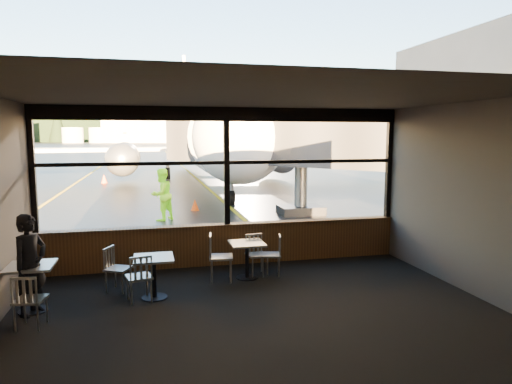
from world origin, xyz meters
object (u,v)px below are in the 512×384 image
object	(u,v)px
cone_nose	(195,205)
chair_left_s	(30,300)
passenger	(30,265)
cafe_table_left	(32,288)
cafe_table_near	(247,260)
chair_mid_w	(118,269)
ground_crew	(162,195)
chair_near_e	(271,255)
chair_near_n	(257,255)
cafe_table_mid	(154,278)
airliner	(201,100)
chair_near_w	(221,258)
chair_mid_s	(139,278)
cone_wing	(104,179)
jet_bridge	(301,146)

from	to	relation	value
cone_nose	chair_left_s	bearing A→B (deg)	-108.79
passenger	cafe_table_left	bearing A→B (deg)	49.84
cafe_table_near	chair_mid_w	bearing A→B (deg)	-175.36
passenger	ground_crew	xyz separation A→B (m)	(2.31, 7.95, 0.07)
chair_near_e	chair_near_n	bearing A→B (deg)	88.85
chair_near_n	passenger	world-z (taller)	passenger
ground_crew	chair_near_n	bearing A→B (deg)	60.26
passenger	cafe_table_mid	bearing A→B (deg)	-45.24
airliner	chair_near_w	bearing A→B (deg)	-95.28
cafe_table_near	chair_mid_s	xyz separation A→B (m)	(-2.11, -0.84, 0.06)
ground_crew	cone_nose	distance (m)	2.33
chair_mid_w	airliner	bearing A→B (deg)	-164.54
airliner	chair_near_n	distance (m)	21.77
cafe_table_mid	chair_left_s	distance (m)	2.02
cafe_table_left	passenger	xyz separation A→B (m)	(0.03, -0.12, 0.43)
cafe_table_left	chair_mid_w	world-z (taller)	chair_mid_w
chair_near_w	chair_near_n	bearing A→B (deg)	113.09
cafe_table_mid	cafe_table_left	xyz separation A→B (m)	(-1.96, -0.17, 0.02)
chair_near_w	chair_mid_s	world-z (taller)	chair_near_w
cafe_table_near	cone_wing	distance (m)	20.87
chair_near_n	chair_mid_w	distance (m)	2.77
chair_near_n	cone_wing	xyz separation A→B (m)	(-4.78, 20.22, -0.16)
chair_near_e	jet_bridge	bearing A→B (deg)	-9.98
chair_near_w	ground_crew	distance (m)	7.04
jet_bridge	chair_near_w	world-z (taller)	jet_bridge
cafe_table_mid	cone_nose	distance (m)	9.62
jet_bridge	passenger	distance (m)	10.62
chair_near_e	chair_near_w	world-z (taller)	chair_near_w
chair_mid_w	cafe_table_near	bearing A→B (deg)	120.78
cafe_table_mid	chair_near_n	distance (m)	2.29
jet_bridge	chair_near_w	distance (m)	7.99
cafe_table_mid	chair_mid_w	bearing A→B (deg)	140.00
chair_near_n	chair_near_e	bearing A→B (deg)	156.46
cone_nose	chair_near_n	bearing A→B (deg)	-87.19
chair_near_e	ground_crew	size ratio (longest dim) A/B	0.48
ground_crew	jet_bridge	bearing A→B (deg)	132.29
cafe_table_near	chair_near_e	xyz separation A→B (m)	(0.52, 0.09, 0.05)
chair_mid_s	chair_mid_w	world-z (taller)	chair_mid_s
chair_near_e	cone_nose	world-z (taller)	chair_near_e
cafe_table_near	chair_near_n	size ratio (longest dim) A/B	0.88
chair_near_n	chair_left_s	world-z (taller)	chair_left_s
chair_near_w	chair_near_n	distance (m)	0.81
cafe_table_left	chair_mid_w	distance (m)	1.50
jet_bridge	cafe_table_near	size ratio (longest dim) A/B	15.51
airliner	chair_mid_s	distance (m)	23.01
cafe_table_left	chair_near_w	xyz separation A→B (m)	(3.28, 0.87, 0.08)
cafe_table_mid	chair_mid_s	xyz separation A→B (m)	(-0.26, -0.10, 0.06)
jet_bridge	chair_mid_w	world-z (taller)	jet_bridge
chair_near_e	ground_crew	world-z (taller)	ground_crew
cafe_table_near	ground_crew	bearing A→B (deg)	102.03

